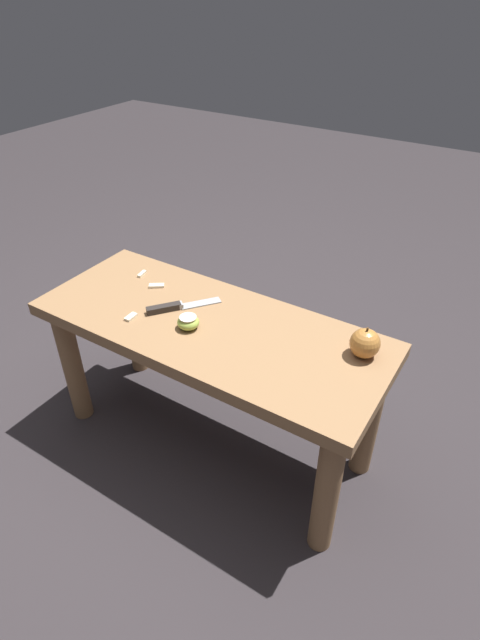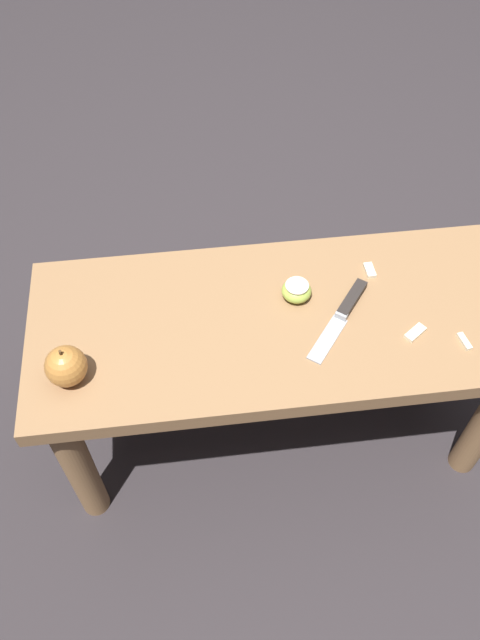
{
  "view_description": "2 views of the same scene",
  "coord_description": "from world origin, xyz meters",
  "px_view_note": "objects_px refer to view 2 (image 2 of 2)",
  "views": [
    {
      "loc": [
        0.71,
        -0.96,
        1.35
      ],
      "look_at": [
        0.1,
        0.02,
        0.53
      ],
      "focal_mm": 28.0,
      "sensor_mm": 36.0,
      "label": 1
    },
    {
      "loc": [
        0.19,
        0.78,
        1.54
      ],
      "look_at": [
        0.1,
        0.02,
        0.53
      ],
      "focal_mm": 35.0,
      "sensor_mm": 36.0,
      "label": 2
    }
  ],
  "objects_px": {
    "apple_whole": "(66,366)",
    "knife": "(346,309)",
    "apple_cut": "(296,291)",
    "wooden_bench": "(281,343)"
  },
  "relations": [
    {
      "from": "apple_whole",
      "to": "apple_cut",
      "type": "bearing_deg",
      "value": -162.45
    },
    {
      "from": "wooden_bench",
      "to": "knife",
      "type": "xyz_separation_m",
      "value": [
        -0.13,
        0.0,
        0.1
      ]
    },
    {
      "from": "apple_whole",
      "to": "knife",
      "type": "bearing_deg",
      "value": -170.35
    },
    {
      "from": "wooden_bench",
      "to": "knife",
      "type": "height_order",
      "value": "knife"
    },
    {
      "from": "wooden_bench",
      "to": "knife",
      "type": "bearing_deg",
      "value": 179.39
    },
    {
      "from": "apple_cut",
      "to": "knife",
      "type": "bearing_deg",
      "value": 151.42
    },
    {
      "from": "wooden_bench",
      "to": "apple_cut",
      "type": "relative_size",
      "value": 16.77
    },
    {
      "from": "knife",
      "to": "apple_whole",
      "type": "relative_size",
      "value": 2.18
    },
    {
      "from": "apple_whole",
      "to": "apple_cut",
      "type": "relative_size",
      "value": 1.43
    },
    {
      "from": "knife",
      "to": "apple_cut",
      "type": "height_order",
      "value": "apple_cut"
    }
  ]
}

